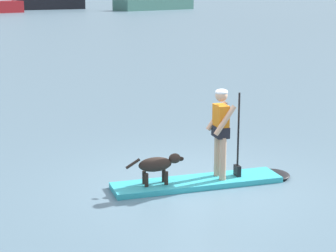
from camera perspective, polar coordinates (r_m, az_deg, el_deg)
name	(u,v)px	position (r m, az deg, el deg)	size (l,w,h in m)	color
ground_plane	(197,185)	(10.80, 2.82, -5.70)	(400.00, 400.00, 0.00)	slate
paddleboard	(209,181)	(10.87, 3.95, -5.33)	(3.45, 1.49, 0.10)	#33B2BF
person_paddler	(222,127)	(10.67, 5.18, -0.12)	(0.66, 0.56, 1.65)	tan
dog	(158,165)	(10.44, -0.98, -3.76)	(1.05, 0.38, 0.53)	#2D231E
moored_boat_starboard	(153,1)	(85.00, -1.49, 11.98)	(12.55, 5.37, 12.38)	#3F7266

